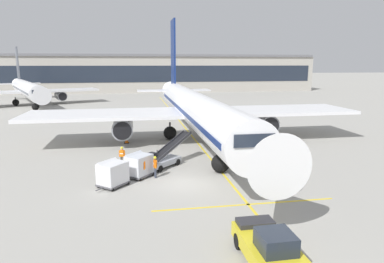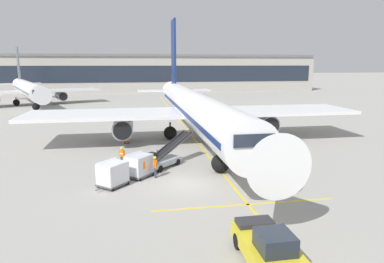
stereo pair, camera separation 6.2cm
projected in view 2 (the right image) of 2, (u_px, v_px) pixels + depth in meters
name	position (u px, v px, depth m)	size (l,w,h in m)	color
ground_plane	(184.00, 183.00, 25.59)	(600.00, 600.00, 0.00)	#9E9B93
parked_airplane	(194.00, 108.00, 39.39)	(37.57, 47.40, 15.98)	white
belt_loader	(164.00, 157.00, 29.80)	(4.75, 4.72, 2.64)	#A3A8B2
baggage_cart_lead	(138.00, 165.00, 26.94)	(2.52, 2.58, 1.91)	#515156
baggage_cart_second	(112.00, 173.00, 24.86)	(2.52, 2.58, 1.91)	#515156
pushback_tug	(268.00, 246.00, 15.20)	(2.15, 4.41, 1.83)	gold
ground_crew_by_loader	(143.00, 166.00, 26.46)	(0.36, 0.54, 1.74)	#514C42
ground_crew_by_carts	(155.00, 165.00, 26.74)	(0.28, 0.57, 1.74)	#333847
ground_crew_marshaller	(131.00, 162.00, 27.55)	(0.42, 0.48, 1.74)	#514C42
ground_crew_wingwalker	(122.00, 155.00, 29.81)	(0.53, 0.37, 1.74)	#514C42
safety_cone_engine_keepout	(127.00, 140.00, 38.64)	(0.55, 0.55, 0.63)	black
apron_guidance_line_lead_in	(197.00, 142.00, 39.26)	(0.20, 110.00, 0.01)	yellow
apron_guidance_line_stop_bar	(246.00, 205.00, 21.74)	(12.00, 0.20, 0.01)	yellow
terminal_building	(147.00, 73.00, 112.42)	(108.87, 17.44, 11.75)	#A8A399
distant_airplane	(28.00, 90.00, 73.37)	(29.43, 36.35, 12.99)	white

